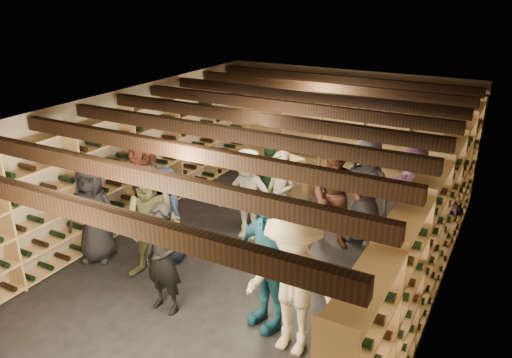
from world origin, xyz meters
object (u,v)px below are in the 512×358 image
object	(u,v)px
crate_stack_left	(290,177)
person_3	(293,283)
person_1	(163,259)
person_6	(166,215)
crate_stack_right	(301,187)
person_10	(269,180)
person_4	(267,261)
person_9	(247,195)
person_8	(336,197)
person_12	(365,191)
person_7	(280,196)
person_2	(152,225)
person_11	(410,200)
crate_loose	(293,219)
person_5	(144,184)
person_0	(93,214)

from	to	relation	value
crate_stack_left	person_3	bearing A→B (deg)	-64.65
person_1	person_6	xyz separation A→B (m)	(-0.79, 1.05, 0.01)
crate_stack_right	person_10	bearing A→B (deg)	-95.13
person_4	person_9	distance (m)	2.38
person_8	person_6	bearing A→B (deg)	-142.29
crate_stack_left	person_12	xyz separation A→B (m)	(1.86, -1.07, 0.48)
person_3	person_9	bearing A→B (deg)	133.08
person_12	person_7	bearing A→B (deg)	-147.34
person_2	crate_stack_right	bearing A→B (deg)	63.11
crate_stack_left	person_11	xyz separation A→B (m)	(2.60, -1.07, 0.47)
person_3	person_9	world-z (taller)	person_3
person_3	person_11	distance (m)	3.14
person_2	person_11	size ratio (longest dim) A/B	0.99
person_3	person_7	distance (m)	2.82
person_1	person_11	distance (m)	3.99
crate_loose	person_10	size ratio (longest dim) A/B	0.34
crate_stack_right	person_4	size ratio (longest dim) A/B	0.29
crate_loose	person_11	world-z (taller)	person_11
crate_loose	person_5	bearing A→B (deg)	-146.53
person_0	person_4	world-z (taller)	person_4
person_4	person_9	size ratio (longest dim) A/B	1.16
crate_loose	person_6	size ratio (longest dim) A/B	0.32
person_5	person_6	world-z (taller)	person_5
person_2	person_11	xyz separation A→B (m)	(3.04, 2.64, 0.01)
person_1	person_12	distance (m)	3.59
person_0	person_3	xyz separation A→B (m)	(3.57, -0.43, 0.13)
person_3	person_5	world-z (taller)	person_3
person_6	person_11	world-z (taller)	person_11
person_8	person_1	bearing A→B (deg)	-116.90
person_8	person_10	distance (m)	1.50
crate_stack_right	crate_loose	bearing A→B (deg)	-72.22
person_1	person_9	bearing A→B (deg)	94.04
crate_stack_left	person_4	world-z (taller)	person_4
person_2	person_5	distance (m)	1.67
person_7	crate_stack_left	bearing A→B (deg)	125.44
person_5	person_7	size ratio (longest dim) A/B	1.11
person_3	person_7	xyz separation A→B (m)	(-1.37, 2.47, -0.14)
person_6	person_0	bearing A→B (deg)	-136.91
person_0	person_12	bearing A→B (deg)	14.19
person_9	person_6	bearing A→B (deg)	-126.81
person_11	person_12	world-z (taller)	person_12
person_7	person_12	xyz separation A→B (m)	(1.26, 0.60, 0.13)
crate_stack_right	person_1	bearing A→B (deg)	-90.15
person_4	person_9	world-z (taller)	person_4
person_0	person_1	world-z (taller)	person_0
crate_stack_left	person_6	xyz separation A→B (m)	(-0.62, -3.19, 0.35)
person_2	person_11	distance (m)	4.02
person_4	person_6	size ratio (longest dim) A/B	1.19
crate_stack_right	person_3	world-z (taller)	person_3
person_0	person_3	size ratio (longest dim) A/B	0.86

